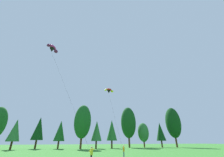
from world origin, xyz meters
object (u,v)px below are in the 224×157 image
object	(u,v)px
parafoil_kite_high_magenta	(52,49)
parafoil_kite_mid_red_yellow	(109,91)
kite_flyer_near	(91,153)
kite_flyer_mid	(124,150)

from	to	relation	value
parafoil_kite_high_magenta	parafoil_kite_mid_red_yellow	size ratio (longest dim) A/B	1.56
kite_flyer_near	kite_flyer_mid	xyz separation A→B (m)	(5.34, 4.15, -0.01)
kite_flyer_near	parafoil_kite_high_magenta	xyz separation A→B (m)	(-8.59, 11.66, 20.63)
kite_flyer_near	kite_flyer_mid	bearing A→B (deg)	37.82
parafoil_kite_mid_red_yellow	parafoil_kite_high_magenta	bearing A→B (deg)	-166.46
kite_flyer_mid	parafoil_kite_mid_red_yellow	xyz separation A→B (m)	(0.53, 11.00, 12.97)
kite_flyer_near	parafoil_kite_high_magenta	distance (m)	25.21
kite_flyer_near	parafoil_kite_mid_red_yellow	world-z (taller)	parafoil_kite_mid_red_yellow
kite_flyer_mid	parafoil_kite_mid_red_yellow	world-z (taller)	parafoil_kite_mid_red_yellow
kite_flyer_near	parafoil_kite_high_magenta	world-z (taller)	parafoil_kite_high_magenta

